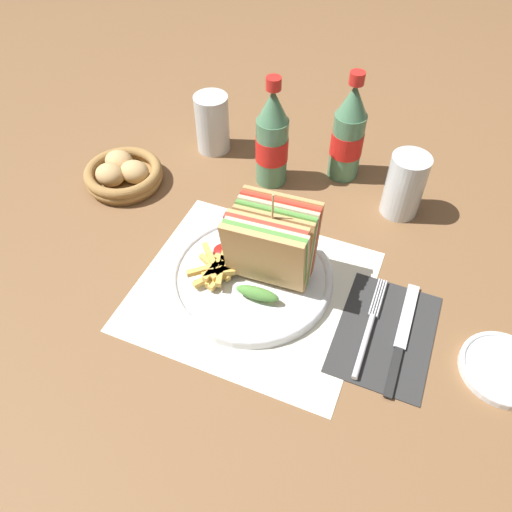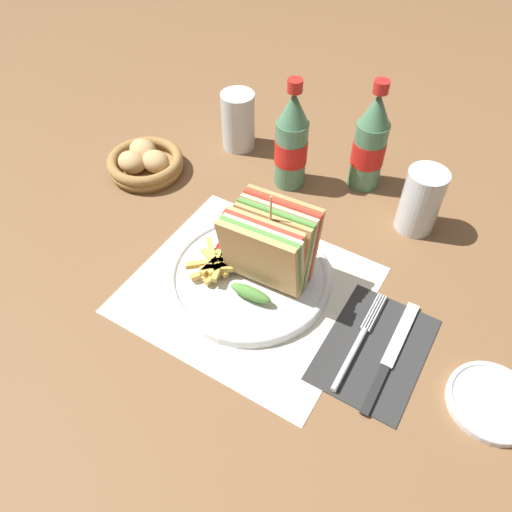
{
  "view_description": "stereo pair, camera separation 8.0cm",
  "coord_description": "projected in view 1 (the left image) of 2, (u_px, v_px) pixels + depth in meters",
  "views": [
    {
      "loc": [
        0.18,
        -0.47,
        0.64
      ],
      "look_at": [
        -0.03,
        0.03,
        0.04
      ],
      "focal_mm": 35.0,
      "sensor_mm": 36.0,
      "label": 1
    },
    {
      "loc": [
        0.25,
        -0.43,
        0.64
      ],
      "look_at": [
        -0.03,
        0.03,
        0.04
      ],
      "focal_mm": 35.0,
      "sensor_mm": 36.0,
      "label": 2
    }
  ],
  "objects": [
    {
      "name": "bread_basket",
      "position": [
        123.0,
        174.0,
        0.97
      ],
      "size": [
        0.15,
        0.15,
        0.06
      ],
      "color": "olive",
      "rests_on": "ground_plane"
    },
    {
      "name": "coke_bottle_far",
      "position": [
        348.0,
        134.0,
        0.94
      ],
      "size": [
        0.06,
        0.06,
        0.22
      ],
      "color": "#4C7F5B",
      "rests_on": "ground_plane"
    },
    {
      "name": "glass_far",
      "position": [
        213.0,
        127.0,
        1.03
      ],
      "size": [
        0.07,
        0.07,
        0.12
      ],
      "color": "silver",
      "rests_on": "ground_plane"
    },
    {
      "name": "ketchup_blob",
      "position": [
        226.0,
        252.0,
        0.83
      ],
      "size": [
        0.04,
        0.04,
        0.01
      ],
      "color": "maroon",
      "rests_on": "plate_main"
    },
    {
      "name": "fries_pile",
      "position": [
        217.0,
        269.0,
        0.8
      ],
      "size": [
        0.09,
        0.08,
        0.02
      ],
      "color": "gold",
      "rests_on": "plate_main"
    },
    {
      "name": "club_sandwich",
      "position": [
        269.0,
        246.0,
        0.76
      ],
      "size": [
        0.13,
        0.12,
        0.17
      ],
      "color": "tan",
      "rests_on": "plate_main"
    },
    {
      "name": "placemat",
      "position": [
        252.0,
        290.0,
        0.81
      ],
      "size": [
        0.36,
        0.32,
        0.0
      ],
      "color": "silver",
      "rests_on": "ground_plane"
    },
    {
      "name": "napkin",
      "position": [
        385.0,
        333.0,
        0.75
      ],
      "size": [
        0.14,
        0.2,
        0.0
      ],
      "color": "#2D2D2D",
      "rests_on": "ground_plane"
    },
    {
      "name": "knife",
      "position": [
        402.0,
        338.0,
        0.74
      ],
      "size": [
        0.02,
        0.21,
        0.0
      ],
      "rotation": [
        0.0,
        0.0,
        0.01
      ],
      "color": "black",
      "rests_on": "napkin"
    },
    {
      "name": "coke_bottle_near",
      "position": [
        272.0,
        140.0,
        0.93
      ],
      "size": [
        0.06,
        0.06,
        0.22
      ],
      "color": "#4C7F5B",
      "rests_on": "ground_plane"
    },
    {
      "name": "side_saucer",
      "position": [
        503.0,
        369.0,
        0.71
      ],
      "size": [
        0.12,
        0.12,
        0.01
      ],
      "color": "white",
      "rests_on": "ground_plane"
    },
    {
      "name": "glass_near",
      "position": [
        404.0,
        189.0,
        0.9
      ],
      "size": [
        0.07,
        0.07,
        0.12
      ],
      "color": "silver",
      "rests_on": "ground_plane"
    },
    {
      "name": "plate_main",
      "position": [
        251.0,
        277.0,
        0.82
      ],
      "size": [
        0.27,
        0.27,
        0.02
      ],
      "color": "white",
      "rests_on": "ground_plane"
    },
    {
      "name": "fork",
      "position": [
        367.0,
        335.0,
        0.74
      ],
      "size": [
        0.02,
        0.19,
        0.01
      ],
      "rotation": [
        0.0,
        0.0,
        0.01
      ],
      "color": "silver",
      "rests_on": "napkin"
    },
    {
      "name": "ground_plane",
      "position": [
        265.0,
        290.0,
        0.81
      ],
      "size": [
        4.0,
        4.0,
        0.0
      ],
      "primitive_type": "plane",
      "color": "brown"
    }
  ]
}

